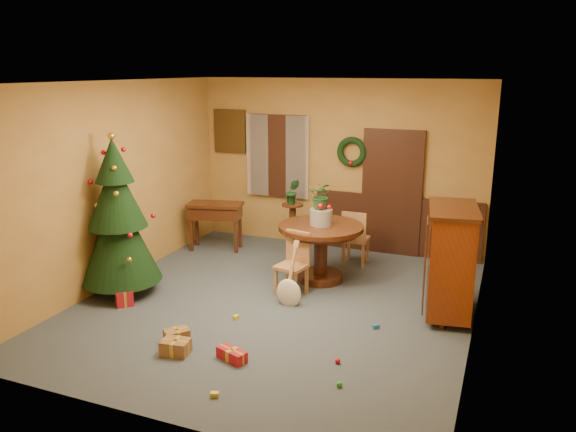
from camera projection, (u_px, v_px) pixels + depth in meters
The scene contains 21 objects.
room_envelope at pixel (349, 186), 9.58m from camera, with size 5.50×5.50×5.50m.
dining_table at pixel (321, 242), 8.21m from camera, with size 1.24×1.24×0.85m.
urn at pixel (321, 217), 8.11m from camera, with size 0.33×0.33×0.24m, color slate.
centerpiece_plant at pixel (321, 196), 8.03m from camera, with size 0.36×0.31×0.40m, color #1E4C23.
chair_near at pixel (294, 261), 7.78m from camera, with size 0.45×0.45×0.88m.
chair_far at pixel (355, 236), 8.87m from camera, with size 0.40×0.40×0.90m.
guitar at pixel (289, 276), 7.39m from camera, with size 0.35×0.16×0.82m, color beige, non-canonical shape.
plant_stand at pixel (293, 224), 9.27m from camera, with size 0.35×0.35×0.91m.
stand_plant at pixel (293, 191), 9.13m from camera, with size 0.23×0.18×0.41m, color #19471E.
christmas_tree at pixel (118, 220), 7.62m from camera, with size 1.09×1.09×2.25m.
writing_desk at pixel (215, 215), 9.65m from camera, with size 1.01×0.67×0.82m.
sideboard at pixel (450, 258), 7.01m from camera, with size 0.74×1.18×1.42m.
gift_a at pixel (176, 347), 6.20m from camera, with size 0.33×0.26×0.16m.
gift_b at pixel (124, 297), 7.47m from camera, with size 0.31×0.31×0.22m.
gift_c at pixel (177, 336), 6.47m from camera, with size 0.32×0.33×0.15m.
gift_d at pixel (232, 355), 6.06m from camera, with size 0.38×0.25×0.13m.
toy_a at pixel (376, 326), 6.81m from camera, with size 0.08×0.05×0.05m, color #2867B0.
toy_b at pixel (339, 384), 5.56m from camera, with size 0.06×0.06×0.06m, color green.
toy_c at pixel (236, 317), 7.06m from camera, with size 0.08×0.05×0.05m, color yellow.
toy_d at pixel (338, 361), 6.00m from camera, with size 0.06×0.06×0.06m, color red.
toy_e at pixel (215, 395), 5.39m from camera, with size 0.08×0.05×0.05m, color yellow.
Camera 1 is at (2.73, -6.40, 3.07)m, focal length 35.00 mm.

